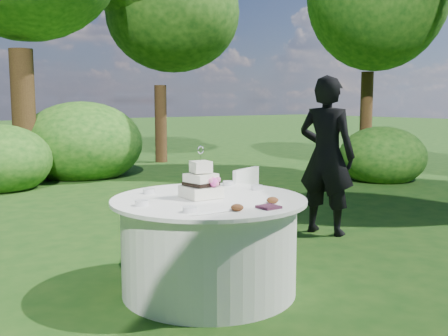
{
  "coord_description": "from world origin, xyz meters",
  "views": [
    {
      "loc": [
        -2.32,
        -3.39,
        1.54
      ],
      "look_at": [
        0.15,
        0.0,
        1.0
      ],
      "focal_mm": 42.0,
      "sensor_mm": 36.0,
      "label": 1
    }
  ],
  "objects_px": {
    "table": "(209,244)",
    "cake": "(201,184)",
    "guest": "(326,156)",
    "chair": "(256,208)",
    "napkins": "(269,207)"
  },
  "relations": [
    {
      "from": "table",
      "to": "cake",
      "type": "bearing_deg",
      "value": 135.52
    },
    {
      "from": "guest",
      "to": "chair",
      "type": "xyz_separation_m",
      "value": [
        -1.31,
        -0.32,
        -0.39
      ]
    },
    {
      "from": "napkins",
      "to": "chair",
      "type": "distance_m",
      "value": 1.27
    },
    {
      "from": "table",
      "to": "chair",
      "type": "distance_m",
      "value": 0.96
    },
    {
      "from": "napkins",
      "to": "guest",
      "type": "xyz_separation_m",
      "value": [
        2.04,
        1.34,
        0.13
      ]
    },
    {
      "from": "guest",
      "to": "cake",
      "type": "bearing_deg",
      "value": 87.37
    },
    {
      "from": "napkins",
      "to": "table",
      "type": "bearing_deg",
      "value": 102.0
    },
    {
      "from": "table",
      "to": "cake",
      "type": "distance_m",
      "value": 0.5
    },
    {
      "from": "guest",
      "to": "table",
      "type": "xyz_separation_m",
      "value": [
        -2.16,
        -0.75,
        -0.52
      ]
    },
    {
      "from": "cake",
      "to": "chair",
      "type": "bearing_deg",
      "value": 23.58
    },
    {
      "from": "guest",
      "to": "table",
      "type": "relative_size",
      "value": 1.17
    },
    {
      "from": "cake",
      "to": "table",
      "type": "bearing_deg",
      "value": -44.48
    },
    {
      "from": "napkins",
      "to": "chair",
      "type": "height_order",
      "value": "chair"
    },
    {
      "from": "chair",
      "to": "napkins",
      "type": "bearing_deg",
      "value": -125.41
    },
    {
      "from": "napkins",
      "to": "chair",
      "type": "relative_size",
      "value": 0.16
    }
  ]
}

